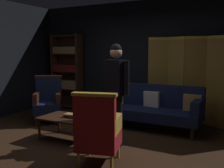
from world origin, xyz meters
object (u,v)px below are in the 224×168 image
(book_red_leather, at_px, (71,116))
(armchair_gilt_accent, at_px, (98,130))
(bookshelf, at_px, (67,70))
(velvet_couch, at_px, (150,106))
(armchair_wing_left, at_px, (48,101))
(coffee_table, at_px, (69,120))
(standing_figure, at_px, (116,85))
(book_tan_leather, at_px, (71,114))
(folding_screen, at_px, (195,79))

(book_red_leather, bearing_deg, armchair_gilt_accent, -34.64)
(bookshelf, xyz_separation_m, velvet_couch, (2.70, -0.74, -0.60))
(bookshelf, bearing_deg, armchair_wing_left, -68.33)
(coffee_table, bearing_deg, standing_figure, 12.81)
(armchair_gilt_accent, height_order, book_tan_leather, armchair_gilt_accent)
(book_red_leather, bearing_deg, folding_screen, 52.08)
(folding_screen, bearing_deg, velvet_couch, -135.66)
(bookshelf, relative_size, armchair_gilt_accent, 1.97)
(armchair_gilt_accent, distance_m, standing_figure, 0.99)
(coffee_table, bearing_deg, book_tan_leather, 36.30)
(bookshelf, bearing_deg, standing_figure, -38.23)
(armchair_wing_left, distance_m, book_red_leather, 1.38)
(standing_figure, bearing_deg, bookshelf, 141.77)
(book_red_leather, bearing_deg, coffee_table, -143.70)
(folding_screen, bearing_deg, standing_figure, -113.78)
(velvet_couch, distance_m, book_red_leather, 1.73)
(velvet_couch, xyz_separation_m, book_tan_leather, (-0.95, -1.44, 0.02))
(velvet_couch, xyz_separation_m, armchair_gilt_accent, (0.00, -2.10, 0.04))
(folding_screen, distance_m, book_red_leather, 2.80)
(folding_screen, height_order, bookshelf, bookshelf)
(standing_figure, bearing_deg, folding_screen, 66.22)
(folding_screen, distance_m, coffee_table, 2.85)
(folding_screen, height_order, book_red_leather, folding_screen)
(armchair_gilt_accent, bearing_deg, armchair_wing_left, 146.88)
(coffee_table, distance_m, book_tan_leather, 0.10)
(bookshelf, bearing_deg, coffee_table, -52.07)
(bookshelf, bearing_deg, velvet_couch, -15.33)
(folding_screen, xyz_separation_m, armchair_wing_left, (-2.86, -1.44, -0.50))
(armchair_wing_left, bearing_deg, velvet_couch, 18.58)
(book_red_leather, bearing_deg, book_tan_leather, 0.00)
(velvet_couch, relative_size, book_tan_leather, 8.90)
(velvet_couch, bearing_deg, armchair_gilt_accent, -89.90)
(bookshelf, relative_size, book_red_leather, 8.75)
(armchair_wing_left, bearing_deg, coffee_table, -33.41)
(coffee_table, distance_m, armchair_wing_left, 1.37)
(armchair_gilt_accent, xyz_separation_m, book_tan_leather, (-0.95, 0.66, -0.02))
(velvet_couch, height_order, book_red_leather, velvet_couch)
(folding_screen, bearing_deg, armchair_wing_left, -153.35)
(bookshelf, distance_m, standing_figure, 3.26)
(bookshelf, height_order, book_tan_leather, bookshelf)
(standing_figure, bearing_deg, book_red_leather, -168.30)
(velvet_couch, distance_m, coffee_table, 1.77)
(armchair_wing_left, bearing_deg, bookshelf, 111.67)
(coffee_table, distance_m, standing_figure, 1.08)
(armchair_gilt_accent, bearing_deg, book_tan_leather, 145.36)
(folding_screen, xyz_separation_m, standing_figure, (-0.88, -2.00, 0.04))
(armchair_gilt_accent, relative_size, armchair_wing_left, 1.00)
(book_tan_leather, bearing_deg, armchair_gilt_accent, -34.64)
(armchair_wing_left, bearing_deg, book_tan_leather, -31.85)
(bookshelf, distance_m, book_tan_leather, 2.86)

